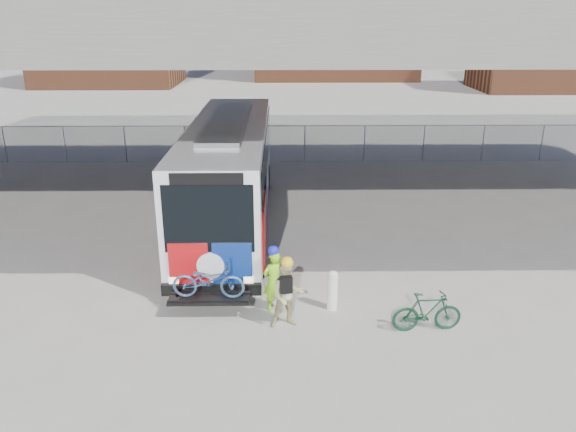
{
  "coord_description": "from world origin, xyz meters",
  "views": [
    {
      "loc": [
        -0.22,
        -15.72,
        7.09
      ],
      "look_at": [
        -0.01,
        -0.58,
        1.6
      ],
      "focal_mm": 35.0,
      "sensor_mm": 36.0,
      "label": 1
    }
  ],
  "objects_px": {
    "cyclist_hivis": "(274,279)",
    "cyclist_tan": "(287,294)",
    "bollard": "(333,289)",
    "bike_parked": "(427,312)",
    "bus": "(229,165)"
  },
  "relations": [
    {
      "from": "cyclist_hivis",
      "to": "bike_parked",
      "type": "xyz_separation_m",
      "value": [
        3.61,
        -1.08,
        -0.34
      ]
    },
    {
      "from": "bollard",
      "to": "cyclist_hivis",
      "type": "bearing_deg",
      "value": -180.0
    },
    {
      "from": "cyclist_hivis",
      "to": "cyclist_tan",
      "type": "distance_m",
      "value": 0.88
    },
    {
      "from": "cyclist_hivis",
      "to": "cyclist_tan",
      "type": "relative_size",
      "value": 0.96
    },
    {
      "from": "bollard",
      "to": "bike_parked",
      "type": "relative_size",
      "value": 0.64
    },
    {
      "from": "bollard",
      "to": "cyclist_tan",
      "type": "xyz_separation_m",
      "value": [
        -1.15,
        -0.81,
        0.29
      ]
    },
    {
      "from": "cyclist_hivis",
      "to": "cyclist_tan",
      "type": "height_order",
      "value": "cyclist_tan"
    },
    {
      "from": "bollard",
      "to": "bus",
      "type": "bearing_deg",
      "value": 115.94
    },
    {
      "from": "bollard",
      "to": "bike_parked",
      "type": "bearing_deg",
      "value": -26.92
    },
    {
      "from": "bus",
      "to": "bike_parked",
      "type": "height_order",
      "value": "bus"
    },
    {
      "from": "bus",
      "to": "cyclist_hivis",
      "type": "distance_m",
      "value": 6.64
    },
    {
      "from": "bus",
      "to": "cyclist_tan",
      "type": "bearing_deg",
      "value": -74.93
    },
    {
      "from": "cyclist_tan",
      "to": "bollard",
      "type": "bearing_deg",
      "value": 25.02
    },
    {
      "from": "cyclist_hivis",
      "to": "bus",
      "type": "bearing_deg",
      "value": -101.64
    },
    {
      "from": "bollard",
      "to": "cyclist_tan",
      "type": "bearing_deg",
      "value": -144.82
    }
  ]
}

